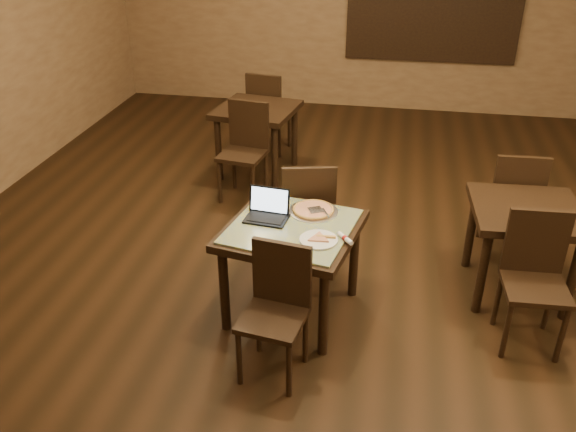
% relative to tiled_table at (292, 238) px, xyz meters
% --- Properties ---
extents(ground, '(10.00, 10.00, 0.00)m').
position_rel_tiled_table_xyz_m(ground, '(0.54, 0.10, -0.66)').
color(ground, black).
rests_on(ground, ground).
extents(wall_back, '(8.00, 0.02, 3.00)m').
position_rel_tiled_table_xyz_m(wall_back, '(0.54, 5.10, 0.84)').
color(wall_back, olive).
rests_on(wall_back, ground).
extents(mural, '(2.34, 0.05, 1.64)m').
position_rel_tiled_table_xyz_m(mural, '(1.04, 5.06, 0.89)').
color(mural, '#295B98').
rests_on(mural, wall_back).
extents(tiled_table, '(1.08, 1.08, 0.76)m').
position_rel_tiled_table_xyz_m(tiled_table, '(0.00, 0.00, 0.00)').
color(tiled_table, black).
rests_on(tiled_table, ground).
extents(chair_main_near, '(0.46, 0.46, 0.93)m').
position_rel_tiled_table_xyz_m(chair_main_near, '(0.01, -0.62, -0.14)').
color(chair_main_near, black).
rests_on(chair_main_near, ground).
extents(chair_main_far, '(0.52, 0.52, 1.00)m').
position_rel_tiled_table_xyz_m(chair_main_far, '(0.02, 0.61, -0.10)').
color(chair_main_far, black).
rests_on(chair_main_far, ground).
extents(laptop, '(0.33, 0.27, 0.21)m').
position_rel_tiled_table_xyz_m(laptop, '(-0.20, 0.10, 0.16)').
color(laptop, black).
rests_on(laptop, tiled_table).
extents(plate, '(0.27, 0.27, 0.01)m').
position_rel_tiled_table_xyz_m(plate, '(0.22, -0.18, 0.11)').
color(plate, white).
rests_on(plate, tiled_table).
extents(pizza_slice, '(0.18, 0.18, 0.02)m').
position_rel_tiled_table_xyz_m(pizza_slice, '(0.22, -0.18, 0.13)').
color(pizza_slice, beige).
rests_on(pizza_slice, plate).
extents(pizza_pan, '(0.37, 0.37, 0.01)m').
position_rel_tiled_table_xyz_m(pizza_pan, '(0.12, 0.24, 0.11)').
color(pizza_pan, silver).
rests_on(pizza_pan, tiled_table).
extents(pizza_whole, '(0.31, 0.31, 0.02)m').
position_rel_tiled_table_xyz_m(pizza_whole, '(0.12, 0.24, 0.12)').
color(pizza_whole, beige).
rests_on(pizza_whole, pizza_pan).
extents(spatula, '(0.20, 0.26, 0.01)m').
position_rel_tiled_table_xyz_m(spatula, '(0.14, 0.22, 0.13)').
color(spatula, silver).
rests_on(spatula, pizza_whole).
extents(napkin_roll, '(0.13, 0.14, 0.04)m').
position_rel_tiled_table_xyz_m(napkin_roll, '(0.40, -0.14, 0.12)').
color(napkin_roll, white).
rests_on(napkin_roll, tiled_table).
extents(other_table_a, '(0.86, 0.86, 0.76)m').
position_rel_tiled_table_xyz_m(other_table_a, '(1.73, 0.60, -0.02)').
color(other_table_a, black).
rests_on(other_table_a, ground).
extents(other_table_a_chair_near, '(0.45, 0.45, 0.99)m').
position_rel_tiled_table_xyz_m(other_table_a_chair_near, '(1.72, 0.03, -0.10)').
color(other_table_a_chair_near, black).
rests_on(other_table_a_chair_near, ground).
extents(other_table_a_chair_far, '(0.45, 0.45, 0.99)m').
position_rel_tiled_table_xyz_m(other_table_a_chair_far, '(1.73, 1.18, -0.10)').
color(other_table_a_chair_far, black).
rests_on(other_table_a_chair_far, ground).
extents(other_table_b, '(0.94, 0.94, 0.78)m').
position_rel_tiled_table_xyz_m(other_table_b, '(-0.85, 2.50, -0.01)').
color(other_table_b, black).
rests_on(other_table_b, ground).
extents(other_table_b_chair_near, '(0.49, 0.49, 1.00)m').
position_rel_tiled_table_xyz_m(other_table_b_chair_near, '(-0.84, 1.92, -0.09)').
color(other_table_b_chair_near, black).
rests_on(other_table_b_chair_near, ground).
extents(other_table_b_chair_far, '(0.49, 0.49, 1.00)m').
position_rel_tiled_table_xyz_m(other_table_b_chair_far, '(-0.86, 3.09, -0.09)').
color(other_table_b_chair_far, black).
rests_on(other_table_b_chair_far, ground).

